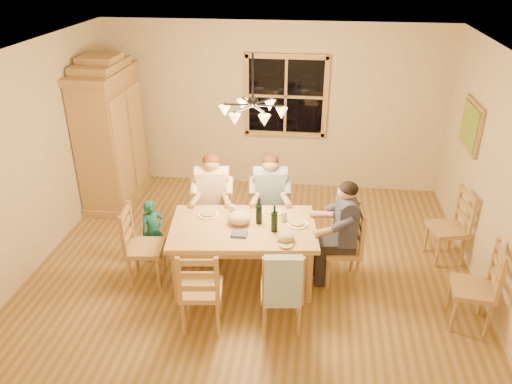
# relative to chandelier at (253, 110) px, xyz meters

# --- Properties ---
(floor) EXTENTS (5.50, 5.50, 0.00)m
(floor) POSITION_rel_chandelier_xyz_m (0.00, 0.00, -2.08)
(floor) COLOR brown
(floor) RESTS_ON ground
(ceiling) EXTENTS (5.50, 5.00, 0.02)m
(ceiling) POSITION_rel_chandelier_xyz_m (0.00, 0.00, 0.62)
(ceiling) COLOR white
(ceiling) RESTS_ON wall_back
(wall_back) EXTENTS (5.50, 0.02, 2.70)m
(wall_back) POSITION_rel_chandelier_xyz_m (0.00, 2.50, -0.73)
(wall_back) COLOR #CAB38F
(wall_back) RESTS_ON floor
(wall_left) EXTENTS (0.02, 5.00, 2.70)m
(wall_left) POSITION_rel_chandelier_xyz_m (-2.75, 0.00, -0.73)
(wall_left) COLOR #CAB38F
(wall_left) RESTS_ON floor
(wall_right) EXTENTS (0.02, 5.00, 2.70)m
(wall_right) POSITION_rel_chandelier_xyz_m (2.75, 0.00, -0.73)
(wall_right) COLOR #CAB38F
(wall_right) RESTS_ON floor
(window) EXTENTS (1.30, 0.06, 1.30)m
(window) POSITION_rel_chandelier_xyz_m (0.20, 2.47, -0.53)
(window) COLOR black
(window) RESTS_ON wall_back
(painting) EXTENTS (0.06, 0.78, 0.64)m
(painting) POSITION_rel_chandelier_xyz_m (2.71, 1.20, -0.48)
(painting) COLOR #9A6F42
(painting) RESTS_ON wall_right
(chandelier) EXTENTS (0.77, 0.68, 0.71)m
(chandelier) POSITION_rel_chandelier_xyz_m (0.00, 0.00, 0.00)
(chandelier) COLOR black
(chandelier) RESTS_ON ceiling
(armoire) EXTENTS (0.66, 1.40, 2.30)m
(armoire) POSITION_rel_chandelier_xyz_m (-2.42, 1.60, -1.02)
(armoire) COLOR #9A6F42
(armoire) RESTS_ON floor
(dining_table) EXTENTS (1.82, 1.24, 0.76)m
(dining_table) POSITION_rel_chandelier_xyz_m (-0.08, -0.31, -1.42)
(dining_table) COLOR tan
(dining_table) RESTS_ON floor
(chair_far_left) EXTENTS (0.49, 0.47, 0.99)m
(chair_far_left) POSITION_rel_chandelier_xyz_m (-0.60, 0.43, -1.77)
(chair_far_left) COLOR #AE844D
(chair_far_left) RESTS_ON floor
(chair_far_right) EXTENTS (0.49, 0.47, 0.99)m
(chair_far_right) POSITION_rel_chandelier_xyz_m (0.15, 0.52, -1.77)
(chair_far_right) COLOR #AE844D
(chair_far_right) RESTS_ON floor
(chair_near_left) EXTENTS (0.49, 0.47, 0.99)m
(chair_near_left) POSITION_rel_chandelier_xyz_m (-0.40, -1.16, -1.77)
(chair_near_left) COLOR #AE844D
(chair_near_left) RESTS_ON floor
(chair_near_right) EXTENTS (0.49, 0.47, 0.99)m
(chair_near_right) POSITION_rel_chandelier_xyz_m (0.44, -1.06, -1.77)
(chair_near_right) COLOR #AE844D
(chair_near_right) RESTS_ON floor
(chair_end_left) EXTENTS (0.47, 0.49, 0.99)m
(chair_end_left) POSITION_rel_chandelier_xyz_m (-1.25, -0.46, -1.77)
(chair_end_left) COLOR #AE844D
(chair_end_left) RESTS_ON floor
(chair_end_right) EXTENTS (0.47, 0.49, 0.99)m
(chair_end_right) POSITION_rel_chandelier_xyz_m (1.10, -0.17, -1.77)
(chair_end_right) COLOR #AE844D
(chair_end_right) RESTS_ON floor
(adult_woman) EXTENTS (0.43, 0.46, 0.87)m
(adult_woman) POSITION_rel_chandelier_xyz_m (-0.60, 0.43, -1.24)
(adult_woman) COLOR #F7D9BF
(adult_woman) RESTS_ON floor
(adult_plaid_man) EXTENTS (0.43, 0.46, 0.87)m
(adult_plaid_man) POSITION_rel_chandelier_xyz_m (0.15, 0.52, -1.24)
(adult_plaid_man) COLOR #2D527C
(adult_plaid_man) RESTS_ON floor
(adult_slate_man) EXTENTS (0.46, 0.43, 0.87)m
(adult_slate_man) POSITION_rel_chandelier_xyz_m (1.10, -0.17, -1.24)
(adult_slate_man) COLOR #3A3E5C
(adult_slate_man) RESTS_ON floor
(towel) EXTENTS (0.39, 0.15, 0.58)m
(towel) POSITION_rel_chandelier_xyz_m (0.47, -1.25, -1.38)
(towel) COLOR #A6C7E0
(towel) RESTS_ON chair_near_right
(wine_bottle_a) EXTENTS (0.08, 0.08, 0.33)m
(wine_bottle_a) POSITION_rel_chandelier_xyz_m (0.10, -0.22, -1.15)
(wine_bottle_a) COLOR black
(wine_bottle_a) RESTS_ON dining_table
(wine_bottle_b) EXTENTS (0.08, 0.08, 0.33)m
(wine_bottle_b) POSITION_rel_chandelier_xyz_m (0.29, -0.38, -1.15)
(wine_bottle_b) COLOR black
(wine_bottle_b) RESTS_ON dining_table
(plate_woman) EXTENTS (0.26, 0.26, 0.02)m
(plate_woman) POSITION_rel_chandelier_xyz_m (-0.54, -0.11, -1.31)
(plate_woman) COLOR white
(plate_woman) RESTS_ON dining_table
(plate_plaid) EXTENTS (0.26, 0.26, 0.02)m
(plate_plaid) POSITION_rel_chandelier_xyz_m (0.22, 0.04, -1.31)
(plate_plaid) COLOR white
(plate_plaid) RESTS_ON dining_table
(plate_slate) EXTENTS (0.26, 0.26, 0.02)m
(plate_slate) POSITION_rel_chandelier_xyz_m (0.55, -0.20, -1.31)
(plate_slate) COLOR white
(plate_slate) RESTS_ON dining_table
(wine_glass_a) EXTENTS (0.06, 0.06, 0.14)m
(wine_glass_a) POSITION_rel_chandelier_xyz_m (-0.25, -0.08, -1.25)
(wine_glass_a) COLOR silver
(wine_glass_a) RESTS_ON dining_table
(wine_glass_b) EXTENTS (0.06, 0.06, 0.14)m
(wine_glass_b) POSITION_rel_chandelier_xyz_m (0.39, -0.15, -1.25)
(wine_glass_b) COLOR silver
(wine_glass_b) RESTS_ON dining_table
(cap) EXTENTS (0.20, 0.20, 0.11)m
(cap) POSITION_rel_chandelier_xyz_m (0.44, -0.57, -1.26)
(cap) COLOR #C5B983
(cap) RESTS_ON dining_table
(napkin) EXTENTS (0.20, 0.16, 0.03)m
(napkin) POSITION_rel_chandelier_xyz_m (-0.09, -0.52, -1.30)
(napkin) COLOR #4B5789
(napkin) RESTS_ON dining_table
(cloth_bundle) EXTENTS (0.28, 0.22, 0.15)m
(cloth_bundle) POSITION_rel_chandelier_xyz_m (-0.13, -0.27, -1.24)
(cloth_bundle) COLOR beige
(cloth_bundle) RESTS_ON dining_table
(child) EXTENTS (0.37, 0.35, 0.84)m
(child) POSITION_rel_chandelier_xyz_m (-1.30, -0.01, -1.66)
(child) COLOR #176868
(child) RESTS_ON floor
(chair_spare_front) EXTENTS (0.46, 0.48, 0.99)m
(chair_spare_front) POSITION_rel_chandelier_xyz_m (2.45, -0.78, -1.77)
(chair_spare_front) COLOR #AE844D
(chair_spare_front) RESTS_ON floor
(chair_spare_back) EXTENTS (0.51, 0.52, 0.99)m
(chair_spare_back) POSITION_rel_chandelier_xyz_m (2.45, 0.46, -1.77)
(chair_spare_back) COLOR #AE844D
(chair_spare_back) RESTS_ON floor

